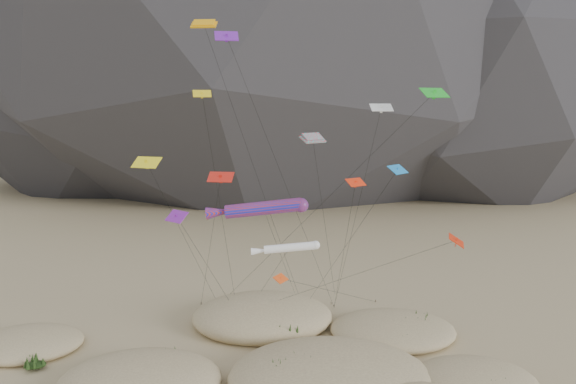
% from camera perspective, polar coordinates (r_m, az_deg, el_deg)
% --- Properties ---
extents(dunes, '(49.30, 38.79, 3.79)m').
position_cam_1_polar(dunes, '(48.41, -3.18, -18.10)').
color(dunes, '#CCB789').
rests_on(dunes, ground).
extents(kite_stakes, '(20.13, 3.65, 0.30)m').
position_cam_1_polar(kite_stakes, '(64.57, -0.74, -11.44)').
color(kite_stakes, '#3F2D1E').
rests_on(kite_stakes, ground).
extents(rainbow_tube_kite, '(9.07, 16.36, 14.59)m').
position_cam_1_polar(rainbow_tube_kite, '(49.28, -2.90, -1.70)').
color(rainbow_tube_kite, red).
rests_on(rainbow_tube_kite, ground).
extents(white_tube_kite, '(5.90, 16.73, 11.18)m').
position_cam_1_polar(white_tube_kite, '(47.82, -0.11, -5.72)').
color(white_tube_kite, white).
rests_on(white_tube_kite, ground).
extents(orange_parafoil, '(10.63, 12.08, 29.97)m').
position_cam_1_polar(orange_parafoil, '(51.43, -8.31, 15.92)').
color(orange_parafoil, orange).
rests_on(orange_parafoil, ground).
extents(multi_parafoil, '(5.75, 18.88, 20.32)m').
position_cam_1_polar(multi_parafoil, '(47.01, 2.59, 5.15)').
color(multi_parafoil, '#FC1A2E').
rests_on(multi_parafoil, ground).
extents(delta_kites, '(28.71, 18.06, 28.49)m').
position_cam_1_polar(delta_kites, '(49.12, 1.62, 2.93)').
color(delta_kites, '#661BA0').
rests_on(delta_kites, ground).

